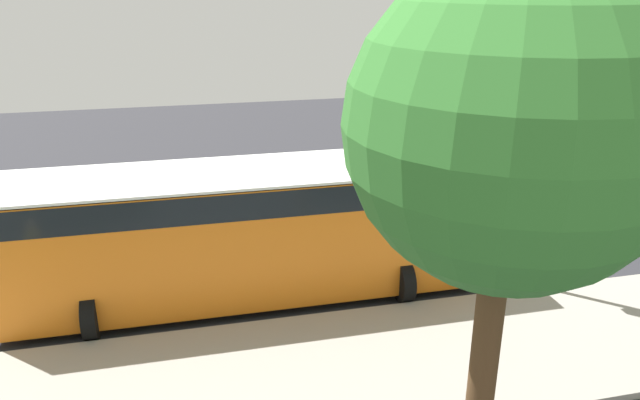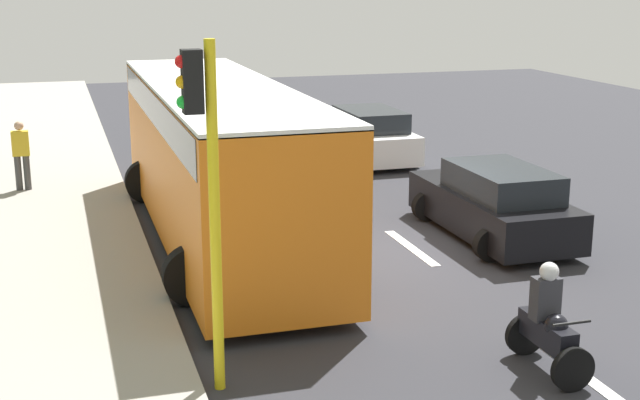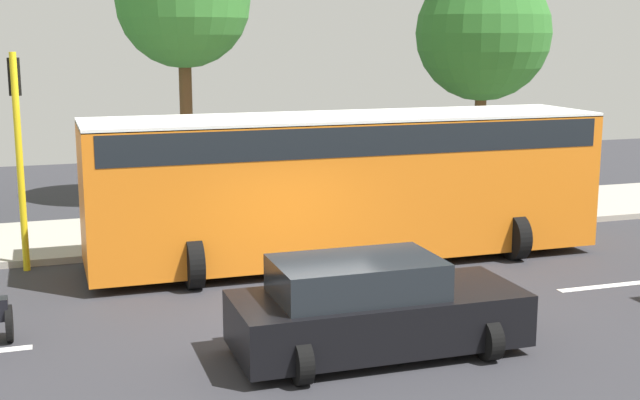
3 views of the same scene
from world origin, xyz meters
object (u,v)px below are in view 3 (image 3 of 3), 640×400
pedestrian_near_signal (468,173)px  street_tree_center (183,2)px  traffic_light_corner (18,130)px  car_black (373,309)px  city_bus (346,176)px  street_tree_south (483,34)px

pedestrian_near_signal → street_tree_center: (3.31, 7.23, 4.67)m
traffic_light_corner → street_tree_center: size_ratio=0.59×
car_black → city_bus: size_ratio=0.41×
pedestrian_near_signal → street_tree_center: size_ratio=0.22×
traffic_light_corner → street_tree_center: bearing=-36.8°
street_tree_south → pedestrian_near_signal: bearing=147.0°
traffic_light_corner → city_bus: bearing=-101.5°
pedestrian_near_signal → traffic_light_corner: bearing=102.4°
car_black → city_bus: bearing=-15.5°
pedestrian_near_signal → street_tree_center: bearing=65.4°
pedestrian_near_signal → street_tree_south: size_ratio=0.24×
city_bus → street_tree_south: size_ratio=1.58×
car_black → pedestrian_near_signal: pedestrian_near_signal is taller
city_bus → traffic_light_corner: traffic_light_corner is taller
pedestrian_near_signal → traffic_light_corner: (-2.55, 11.63, 1.87)m
street_tree_south → street_tree_center: bearing=88.0°
city_bus → street_tree_south: bearing=-45.2°
city_bus → street_tree_center: size_ratio=1.44×
street_tree_center → city_bus: bearing=-162.9°
pedestrian_near_signal → car_black: bearing=145.0°
city_bus → pedestrian_near_signal: 6.40m
pedestrian_near_signal → street_tree_south: street_tree_south is taller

